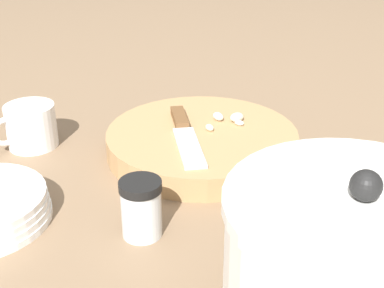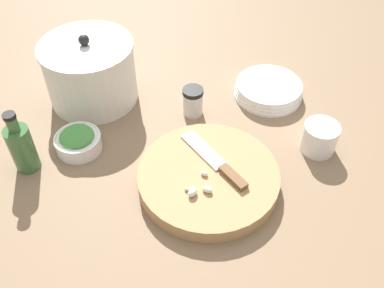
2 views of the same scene
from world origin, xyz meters
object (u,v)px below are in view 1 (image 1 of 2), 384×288
at_px(spice_jar, 141,208).
at_px(stock_pot, 351,277).
at_px(cutting_board, 202,142).
at_px(garlic_cloves, 228,119).
at_px(chef_knife, 184,132).
at_px(coffee_mug, 30,126).

bearing_deg(spice_jar, stock_pot, 137.26).
relative_size(cutting_board, spice_jar, 4.05).
bearing_deg(garlic_cloves, cutting_board, 36.59).
relative_size(cutting_board, garlic_cloves, 4.37).
xyz_separation_m(cutting_board, chef_knife, (0.03, 0.01, 0.02)).
xyz_separation_m(cutting_board, spice_jar, (0.09, 0.23, 0.02)).
bearing_deg(coffee_mug, cutting_board, 173.43).
bearing_deg(stock_pot, spice_jar, -42.74).
xyz_separation_m(chef_knife, coffee_mug, (0.26, -0.05, -0.01)).
relative_size(garlic_cloves, coffee_mug, 0.71).
distance_m(coffee_mug, stock_pot, 0.61).
height_order(spice_jar, stock_pot, stock_pot).
relative_size(garlic_cloves, spice_jar, 0.93).
height_order(garlic_cloves, stock_pot, stock_pot).
xyz_separation_m(garlic_cloves, stock_pot, (-0.07, 0.45, 0.04)).
height_order(garlic_cloves, spice_jar, spice_jar).
bearing_deg(cutting_board, garlic_cloves, -143.41).
height_order(coffee_mug, stock_pot, stock_pot).
height_order(cutting_board, spice_jar, spice_jar).
relative_size(chef_knife, coffee_mug, 2.09).
xyz_separation_m(garlic_cloves, coffee_mug, (0.34, 0.00, -0.01)).
xyz_separation_m(garlic_cloves, spice_jar, (0.13, 0.26, -0.01)).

